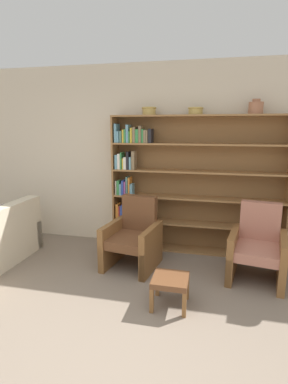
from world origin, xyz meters
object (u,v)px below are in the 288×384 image
(bowl_stoneware, at_px, (196,110))
(armchair_cushioned, at_px, (257,248))
(armchair_leather, at_px, (133,238))
(bowl_copper, at_px, (149,111))
(vase_tall, at_px, (256,108))
(bookshelf, at_px, (180,186))
(footstool, at_px, (170,282))

(bowl_stoneware, distance_m, armchair_cushioned, 1.99)
(armchair_leather, relative_size, armchair_cushioned, 1.00)
(bowl_copper, bearing_deg, armchair_cushioned, -24.04)
(vase_tall, bearing_deg, bowl_stoneware, 180.00)
(armchair_leather, bearing_deg, bookshelf, -118.50)
(bowl_copper, xyz_separation_m, armchair_leather, (-0.07, -0.67, -1.67))
(vase_tall, bearing_deg, footstool, -120.56)
(bowl_stoneware, distance_m, vase_tall, 0.78)
(bookshelf, xyz_separation_m, bowl_stoneware, (0.19, -0.02, 1.08))
(bookshelf, bearing_deg, armchair_leather, -127.55)
(vase_tall, height_order, armchair_cushioned, vase_tall)
(bowl_stoneware, bearing_deg, footstool, -94.00)
(armchair_cushioned, bearing_deg, bookshelf, -23.73)
(vase_tall, xyz_separation_m, armchair_cushioned, (0.06, -0.67, -1.69))
(bowl_copper, bearing_deg, bookshelf, 2.46)
(bowl_stoneware, bearing_deg, armchair_leather, -137.15)
(bowl_stoneware, distance_m, armchair_leather, 1.94)
(bowl_copper, bearing_deg, vase_tall, 0.00)
(bowl_stoneware, bearing_deg, armchair_cushioned, -38.37)
(bookshelf, relative_size, footstool, 6.81)
(bowl_stoneware, xyz_separation_m, armchair_cushioned, (0.85, -0.67, -1.67))
(vase_tall, xyz_separation_m, armchair_leather, (-1.51, -0.67, -1.69))
(bowl_copper, relative_size, armchair_cushioned, 0.23)
(armchair_leather, bearing_deg, armchair_cushioned, -170.95)
(bookshelf, xyz_separation_m, footstool, (0.09, -1.53, -0.72))
(bowl_stoneware, height_order, armchair_leather, bowl_stoneware)
(bowl_copper, height_order, bowl_stoneware, bowl_copper)
(bookshelf, height_order, vase_tall, vase_tall)
(bowl_copper, distance_m, bowl_stoneware, 0.66)
(bookshelf, bearing_deg, vase_tall, -1.17)
(footstool, bearing_deg, bowl_copper, 110.06)
(vase_tall, relative_size, armchair_leather, 0.21)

